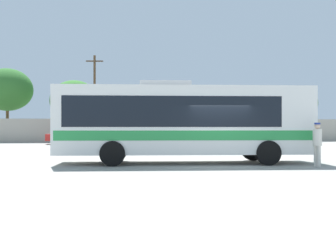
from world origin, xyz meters
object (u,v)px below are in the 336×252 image
Objects in this scene: roadside_tree_midleft at (74,101)px; parked_car_third_white at (212,135)px; attendant_by_bus_door at (317,142)px; parked_car_leftmost_red at (71,136)px; coach_bus_white_green at (181,120)px; utility_pole_near at (95,97)px; roadside_tree_left at (7,90)px; parked_car_second_grey at (131,136)px; roadside_tree_midright at (222,106)px; roadside_tree_right at (297,103)px.

parked_car_third_white is at bearing -29.11° from roadside_tree_midleft.
attendant_by_bus_door is 25.63m from parked_car_leftmost_red.
utility_pole_near is at bearing 101.10° from coach_bus_white_green.
parked_car_leftmost_red is 12.68m from roadside_tree_left.
parked_car_leftmost_red is 1.03× the size of parked_car_second_grey.
parked_car_second_grey is 0.69× the size of roadside_tree_midright.
parked_car_second_grey is at bearing 93.98° from coach_bus_white_green.
roadside_tree_midleft reaches higher than attendant_by_bus_door.
coach_bus_white_green is 2.50× the size of parked_car_second_grey.
roadside_tree_midleft is (-2.32, 2.48, -0.29)m from utility_pole_near.
roadside_tree_midright is at bearing 42.73° from parked_car_second_grey.
utility_pole_near is at bearing -46.93° from roadside_tree_midleft.
attendant_by_bus_door is 0.27× the size of roadside_tree_midleft.
parked_car_third_white is (1.08, 22.66, -0.20)m from attendant_by_bus_door.
coach_bus_white_green reaches higher than parked_car_third_white.
attendant_by_bus_door is at bearing -22.77° from coach_bus_white_green.
roadside_tree_left is (-14.68, 29.12, 3.74)m from coach_bus_white_green.
roadside_tree_left is (-19.91, 31.32, 4.64)m from attendant_by_bus_door.
coach_bus_white_green is 2.73× the size of parked_car_third_white.
utility_pole_near reaches higher than roadside_tree_midright.
roadside_tree_left is 1.20× the size of roadside_tree_midleft.
utility_pole_near is at bearing 123.84° from parked_car_second_grey.
attendant_by_bus_door is 29.84m from utility_pole_near.
parked_car_second_grey is 0.67× the size of roadside_tree_right.
utility_pole_near is 1.36× the size of roadside_tree_right.
parked_car_leftmost_red is 5.51m from parked_car_second_grey.
attendant_by_bus_door is at bearing -61.71° from parked_car_leftmost_red.
parked_car_second_grey is 23.68m from roadside_tree_right.
coach_bus_white_green is 1.40× the size of roadside_tree_left.
utility_pole_near reaches higher than coach_bus_white_green.
utility_pole_near is 10.33m from roadside_tree_left.
roadside_tree_midright is at bearing 31.59° from parked_car_leftmost_red.
roadside_tree_left reaches higher than roadside_tree_midright.
roadside_tree_midleft is (-12.57, 30.26, 3.41)m from attendant_by_bus_door.
attendant_by_bus_door is at bearing -67.44° from roadside_tree_midleft.
parked_car_second_grey is 16.07m from roadside_tree_midright.
roadside_tree_midleft is at bearing -8.19° from roadside_tree_left.
roadside_tree_midleft reaches higher than roadside_tree_right.
parked_car_third_white is 13.03m from utility_pole_near.
roadside_tree_left is at bearing 116.75° from coach_bus_white_green.
parked_car_second_grey is 0.50× the size of utility_pole_near.
parked_car_third_white is 23.21m from roadside_tree_left.
coach_bus_white_green is 26.22m from utility_pole_near.
roadside_tree_right reaches higher than parked_car_leftmost_red.
parked_car_third_white is at bearing -24.32° from utility_pole_near.
coach_bus_white_green is at bearing 157.23° from attendant_by_bus_door.
attendant_by_bus_door is at bearing -98.43° from roadside_tree_midright.
utility_pole_near is at bearing -168.58° from roadside_tree_right.
attendant_by_bus_door reaches higher than parked_car_second_grey.
utility_pole_near reaches higher than parked_car_third_white.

